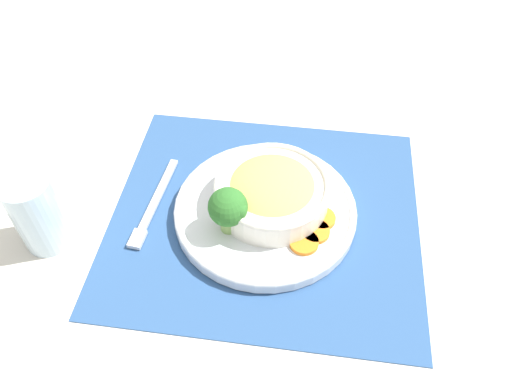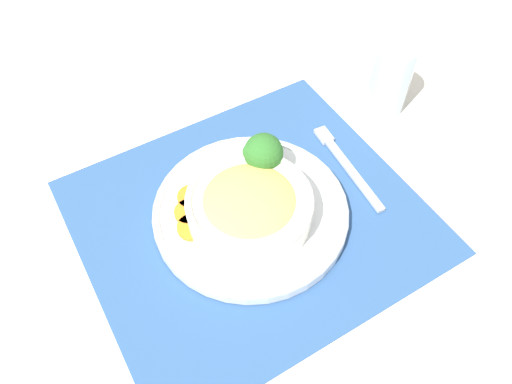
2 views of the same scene
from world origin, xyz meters
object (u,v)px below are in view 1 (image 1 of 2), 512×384
object	(u,v)px
water_glass	(39,215)
fork	(151,210)
bowl	(272,191)
broccoli_floret	(228,208)

from	to	relation	value
water_glass	fork	bearing A→B (deg)	-154.82
water_glass	bowl	bearing A→B (deg)	-164.37
broccoli_floret	fork	size ratio (longest dim) A/B	0.42
broccoli_floret	fork	world-z (taller)	broccoli_floret
bowl	broccoli_floret	bearing A→B (deg)	44.41
water_glass	broccoli_floret	bearing A→B (deg)	-172.65
fork	water_glass	bearing A→B (deg)	31.83
broccoli_floret	water_glass	xyz separation A→B (m)	(0.27, 0.03, -0.01)
broccoli_floret	water_glass	world-z (taller)	water_glass
broccoli_floret	water_glass	size ratio (longest dim) A/B	0.62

